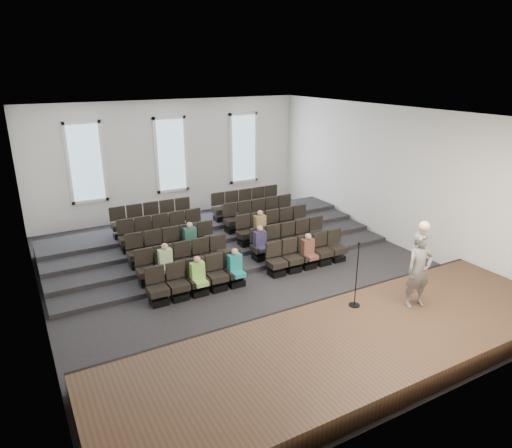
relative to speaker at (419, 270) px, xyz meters
The scene contains 14 objects.
ground 5.46m from the speaker, 116.50° to the left, with size 14.00×14.00×0.00m, color black.
ceiling 6.34m from the speaker, 116.50° to the left, with size 12.00×14.00×0.02m, color white.
wall_back 12.00m from the speaker, 101.32° to the left, with size 12.00×0.04×5.00m, color silver.
wall_front 3.45m from the speaker, 135.44° to the right, with size 12.00×0.04×5.00m, color silver.
wall_left 9.66m from the speaker, 150.63° to the left, with size 0.04×14.00×5.00m, color silver.
wall_right 6.06m from the speaker, 52.05° to the left, with size 0.04×14.00×5.00m, color silver.
stage 2.68m from the speaker, behind, with size 11.80×3.60×0.50m, color #432C1C.
stage_lip 2.99m from the speaker, 149.58° to the left, with size 11.80×0.06×0.52m, color black.
risers 8.32m from the speaker, 106.59° to the left, with size 11.80×4.80×0.60m.
seating_rows 6.72m from the speaker, 110.59° to the left, with size 6.80×4.70×1.67m.
windows 11.96m from the speaker, 101.38° to the left, with size 8.44×0.10×3.24m.
audience 5.73m from the speaker, 118.39° to the left, with size 4.85×2.64×1.10m.
speaker is the anchor object (origin of this frame).
mic_stand 1.62m from the speaker, 152.13° to the left, with size 0.29×0.29×1.74m.
Camera 1 is at (-6.23, -11.80, 6.28)m, focal length 32.00 mm.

